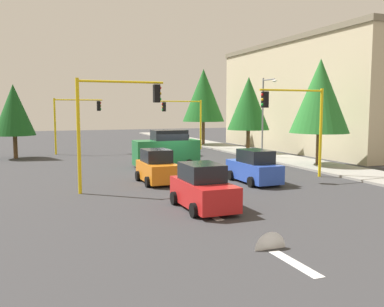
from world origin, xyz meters
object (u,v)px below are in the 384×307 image
at_px(car_blue, 254,168).
at_px(car_red, 203,188).
at_px(traffic_signal_near_left, 297,115).
at_px(car_white, 177,145).
at_px(tree_roadside_near, 320,96).
at_px(traffic_signal_near_right, 113,112).
at_px(traffic_signal_far_left, 185,114).
at_px(tree_roadside_mid, 249,104).
at_px(street_lamp_curbside, 265,109).
at_px(delivery_van_green, 167,150).
at_px(tree_opposite_side, 14,110).
at_px(tree_roadside_far, 203,95).
at_px(car_orange, 157,168).
at_px(traffic_signal_far_right, 75,114).

distance_m(car_blue, car_red, 7.19).
xyz_separation_m(traffic_signal_near_left, car_white, (-15.53, -2.44, -3.09)).
bearing_deg(tree_roadside_near, traffic_signal_near_right, -76.16).
relative_size(traffic_signal_far_left, tree_roadside_near, 0.66).
bearing_deg(tree_roadside_mid, car_blue, -27.66).
xyz_separation_m(traffic_signal_near_right, street_lamp_curbside, (-9.61, 14.93, 0.19)).
distance_m(delivery_van_green, car_red, 13.57).
relative_size(traffic_signal_far_left, car_red, 1.34).
height_order(car_blue, car_red, same).
distance_m(traffic_signal_far_left, street_lamp_curbside, 11.00).
distance_m(traffic_signal_far_left, tree_opposite_side, 16.76).
xyz_separation_m(tree_roadside_far, tree_roadside_mid, (10.00, 0.50, -1.07)).
bearing_deg(delivery_van_green, car_blue, 17.53).
bearing_deg(car_blue, car_orange, -111.32).
height_order(tree_roadside_far, car_orange, tree_roadside_far).
height_order(traffic_signal_near_right, car_orange, traffic_signal_near_right).
relative_size(delivery_van_green, car_white, 1.31).
distance_m(tree_roadside_near, car_white, 14.31).
height_order(traffic_signal_near_left, traffic_signal_far_right, traffic_signal_near_left).
relative_size(traffic_signal_far_right, tree_roadside_mid, 0.72).
xyz_separation_m(traffic_signal_far_right, delivery_van_green, (12.00, 5.40, -2.53)).
distance_m(tree_roadside_far, delivery_van_green, 19.30).
distance_m(traffic_signal_near_left, car_blue, 4.51).
xyz_separation_m(traffic_signal_near_left, car_blue, (0.45, -3.26, -3.09)).
bearing_deg(tree_opposite_side, traffic_signal_near_right, 16.32).
bearing_deg(tree_roadside_mid, tree_opposite_side, -100.78).
xyz_separation_m(traffic_signal_near_right, tree_opposite_side, (-18.00, -5.27, 0.09)).
height_order(car_orange, car_red, same).
relative_size(traffic_signal_far_left, tree_roadside_far, 0.59).
distance_m(traffic_signal_near_right, tree_roadside_mid, 21.07).
relative_size(traffic_signal_near_right, tree_roadside_mid, 0.80).
relative_size(traffic_signal_near_left, car_white, 1.53).
bearing_deg(street_lamp_curbside, car_orange, -56.55).
distance_m(tree_roadside_far, car_white, 11.67).
height_order(traffic_signal_near_left, car_red, traffic_signal_near_left).
distance_m(traffic_signal_near_right, tree_opposite_side, 18.76).
bearing_deg(tree_roadside_near, delivery_van_green, -110.42).
xyz_separation_m(street_lamp_curbside, car_red, (14.92, -12.07, -3.45)).
bearing_deg(tree_roadside_far, car_red, -22.89).
xyz_separation_m(tree_roadside_far, car_orange, (22.38, -12.39, -5.03)).
bearing_deg(tree_roadside_near, tree_roadside_mid, -177.14).
distance_m(car_orange, car_red, 6.93).
relative_size(tree_opposite_side, delivery_van_green, 1.35).
relative_size(traffic_signal_far_right, car_blue, 1.31).
bearing_deg(traffic_signal_far_left, car_red, -18.58).
distance_m(tree_roadside_far, car_red, 32.21).
distance_m(traffic_signal_near_left, tree_roadside_mid, 14.67).
height_order(traffic_signal_near_left, car_white, traffic_signal_near_left).
bearing_deg(traffic_signal_near_right, traffic_signal_far_left, 150.39).
relative_size(tree_roadside_near, tree_roadside_far, 0.89).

